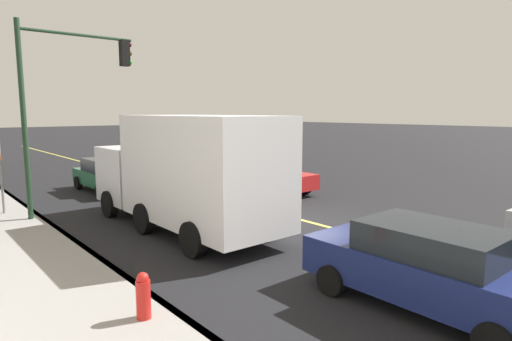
{
  "coord_description": "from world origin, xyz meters",
  "views": [
    {
      "loc": [
        -9.48,
        9.98,
        3.54
      ],
      "look_at": [
        -1.43,
        3.18,
        2.09
      ],
      "focal_mm": 29.96,
      "sensor_mm": 36.0,
      "label": 1
    }
  ],
  "objects_px": {
    "car_red": "(266,174)",
    "traffic_light_mast": "(66,88)",
    "car_green": "(109,174)",
    "fire_hydrant": "(143,300)",
    "truck_white": "(187,171)",
    "car_navy": "(428,266)",
    "street_sign_post": "(1,171)"
  },
  "relations": [
    {
      "from": "car_green",
      "to": "traffic_light_mast",
      "type": "xyz_separation_m",
      "value": [
        -3.88,
        2.76,
        3.53
      ]
    },
    {
      "from": "street_sign_post",
      "to": "fire_hydrant",
      "type": "distance_m",
      "value": 10.01
    },
    {
      "from": "car_red",
      "to": "street_sign_post",
      "type": "distance_m",
      "value": 10.16
    },
    {
      "from": "car_red",
      "to": "traffic_light_mast",
      "type": "distance_m",
      "value": 8.84
    },
    {
      "from": "car_green",
      "to": "fire_hydrant",
      "type": "relative_size",
      "value": 4.41
    },
    {
      "from": "truck_white",
      "to": "traffic_light_mast",
      "type": "xyz_separation_m",
      "value": [
        3.94,
        2.12,
        2.5
      ]
    },
    {
      "from": "car_red",
      "to": "traffic_light_mast",
      "type": "bearing_deg",
      "value": 85.01
    },
    {
      "from": "truck_white",
      "to": "traffic_light_mast",
      "type": "relative_size",
      "value": 1.22
    },
    {
      "from": "car_navy",
      "to": "fire_hydrant",
      "type": "relative_size",
      "value": 4.78
    },
    {
      "from": "car_green",
      "to": "car_red",
      "type": "xyz_separation_m",
      "value": [
        -4.58,
        -5.33,
        0.02
      ]
    },
    {
      "from": "truck_white",
      "to": "street_sign_post",
      "type": "distance_m",
      "value": 6.66
    },
    {
      "from": "truck_white",
      "to": "street_sign_post",
      "type": "xyz_separation_m",
      "value": [
        5.38,
        3.93,
        -0.22
      ]
    },
    {
      "from": "car_green",
      "to": "car_navy",
      "type": "height_order",
      "value": "car_navy"
    },
    {
      "from": "traffic_light_mast",
      "to": "street_sign_post",
      "type": "distance_m",
      "value": 3.57
    },
    {
      "from": "truck_white",
      "to": "car_navy",
      "type": "bearing_deg",
      "value": -175.65
    },
    {
      "from": "car_green",
      "to": "traffic_light_mast",
      "type": "height_order",
      "value": "traffic_light_mast"
    },
    {
      "from": "street_sign_post",
      "to": "fire_hydrant",
      "type": "xyz_separation_m",
      "value": [
        -9.94,
        -0.31,
        -1.11
      ]
    },
    {
      "from": "car_red",
      "to": "fire_hydrant",
      "type": "xyz_separation_m",
      "value": [
        -7.8,
        9.59,
        -0.32
      ]
    },
    {
      "from": "car_navy",
      "to": "traffic_light_mast",
      "type": "height_order",
      "value": "traffic_light_mast"
    },
    {
      "from": "car_red",
      "to": "street_sign_post",
      "type": "height_order",
      "value": "street_sign_post"
    },
    {
      "from": "car_green",
      "to": "truck_white",
      "type": "height_order",
      "value": "truck_white"
    },
    {
      "from": "car_green",
      "to": "fire_hydrant",
      "type": "bearing_deg",
      "value": 161.0
    },
    {
      "from": "car_red",
      "to": "fire_hydrant",
      "type": "distance_m",
      "value": 12.37
    },
    {
      "from": "car_navy",
      "to": "traffic_light_mast",
      "type": "bearing_deg",
      "value": 13.4
    },
    {
      "from": "traffic_light_mast",
      "to": "fire_hydrant",
      "type": "relative_size",
      "value": 6.74
    },
    {
      "from": "traffic_light_mast",
      "to": "truck_white",
      "type": "bearing_deg",
      "value": -151.76
    },
    {
      "from": "car_red",
      "to": "street_sign_post",
      "type": "bearing_deg",
      "value": 77.8
    },
    {
      "from": "car_green",
      "to": "traffic_light_mast",
      "type": "distance_m",
      "value": 5.93
    },
    {
      "from": "car_green",
      "to": "truck_white",
      "type": "bearing_deg",
      "value": 175.29
    },
    {
      "from": "traffic_light_mast",
      "to": "fire_hydrant",
      "type": "xyz_separation_m",
      "value": [
        -8.51,
        1.5,
        -3.83
      ]
    },
    {
      "from": "traffic_light_mast",
      "to": "street_sign_post",
      "type": "xyz_separation_m",
      "value": [
        1.43,
        1.81,
        -2.72
      ]
    },
    {
      "from": "car_green",
      "to": "street_sign_post",
      "type": "relative_size",
      "value": 1.56
    }
  ]
}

